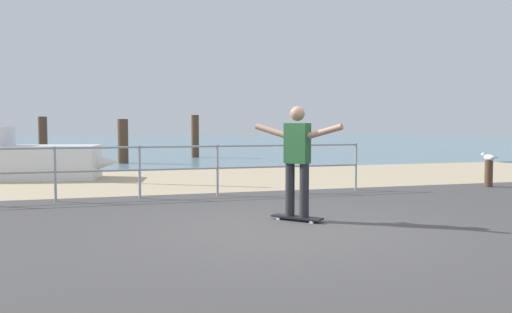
{
  "coord_description": "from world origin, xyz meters",
  "views": [
    {
      "loc": [
        -2.46,
        -7.07,
        1.48
      ],
      "look_at": [
        0.2,
        2.0,
        0.9
      ],
      "focal_mm": 38.03,
      "sensor_mm": 36.0,
      "label": 1
    }
  ],
  "objects_px": {
    "skateboard": "(297,218)",
    "seagull": "(489,157)",
    "skateboarder": "(297,154)",
    "bollard_short": "(489,174)",
    "sailboat": "(17,160)"
  },
  "relations": [
    {
      "from": "skateboarder",
      "to": "bollard_short",
      "type": "bearing_deg",
      "value": 26.22
    },
    {
      "from": "sailboat",
      "to": "bollard_short",
      "type": "relative_size",
      "value": 8.1
    },
    {
      "from": "sailboat",
      "to": "skateboarder",
      "type": "bearing_deg",
      "value": -57.7
    },
    {
      "from": "sailboat",
      "to": "seagull",
      "type": "height_order",
      "value": "sailboat"
    },
    {
      "from": "skateboarder",
      "to": "bollard_short",
      "type": "height_order",
      "value": "skateboarder"
    },
    {
      "from": "sailboat",
      "to": "skateboarder",
      "type": "relative_size",
      "value": 3.07
    },
    {
      "from": "bollard_short",
      "to": "seagull",
      "type": "height_order",
      "value": "seagull"
    },
    {
      "from": "sailboat",
      "to": "seagull",
      "type": "bearing_deg",
      "value": -24.48
    },
    {
      "from": "skateboard",
      "to": "bollard_short",
      "type": "xyz_separation_m",
      "value": [
        5.78,
        2.84,
        0.24
      ]
    },
    {
      "from": "skateboarder",
      "to": "skateboard",
      "type": "bearing_deg",
      "value": 45.0
    },
    {
      "from": "skateboard",
      "to": "seagull",
      "type": "distance_m",
      "value": 6.48
    },
    {
      "from": "skateboard",
      "to": "seagull",
      "type": "relative_size",
      "value": 1.5
    },
    {
      "from": "skateboarder",
      "to": "seagull",
      "type": "xyz_separation_m",
      "value": [
        5.77,
        2.86,
        -0.32
      ]
    },
    {
      "from": "skateboarder",
      "to": "seagull",
      "type": "height_order",
      "value": "skateboarder"
    },
    {
      "from": "skateboard",
      "to": "seagull",
      "type": "xyz_separation_m",
      "value": [
        5.77,
        2.86,
        0.63
      ]
    }
  ]
}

